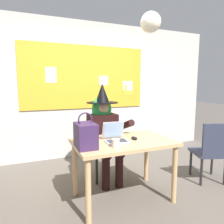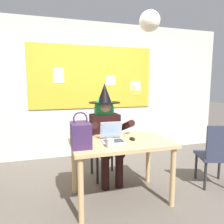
{
  "view_description": "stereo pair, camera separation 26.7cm",
  "coord_description": "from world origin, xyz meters",
  "views": [
    {
      "loc": [
        -1.02,
        -2.16,
        1.4
      ],
      "look_at": [
        -0.02,
        0.3,
        1.05
      ],
      "focal_mm": 32.46,
      "sensor_mm": 36.0,
      "label": 1
    },
    {
      "loc": [
        -0.77,
        -2.24,
        1.4
      ],
      "look_at": [
        -0.02,
        0.3,
        1.05
      ],
      "focal_mm": 32.46,
      "sensor_mm": 36.0,
      "label": 2
    }
  ],
  "objects": [
    {
      "name": "person_costumed",
      "position": [
        -0.03,
        0.59,
        0.79
      ],
      "size": [
        0.6,
        0.7,
        1.43
      ],
      "rotation": [
        0.0,
        0.0,
        -1.55
      ],
      "color": "black",
      "rests_on": "ground"
    },
    {
      "name": "laptop",
      "position": [
        -0.1,
        -0.01,
        0.79
      ],
      "size": [
        0.28,
        0.29,
        0.22
      ],
      "rotation": [
        0.0,
        0.0,
        -0.06
      ],
      "color": "#B7B7BC",
      "rests_on": "desk_main"
    },
    {
      "name": "handbag",
      "position": [
        -0.49,
        -0.12,
        0.88
      ],
      "size": [
        0.2,
        0.3,
        0.38
      ],
      "rotation": [
        0.0,
        0.0,
        0.25
      ],
      "color": "#38234C",
      "rests_on": "desk_main"
    },
    {
      "name": "coffee_mug",
      "position": [
        -0.2,
        -0.24,
        0.79
      ],
      "size": [
        0.08,
        0.08,
        0.09
      ],
      "primitive_type": "cylinder",
      "color": "silver",
      "rests_on": "desk_main"
    },
    {
      "name": "computer_mouse",
      "position": [
        0.14,
        -0.03,
        0.76
      ],
      "size": [
        0.07,
        0.11,
        0.03
      ],
      "primitive_type": "ellipsoid",
      "rotation": [
        0.0,
        0.0,
        0.08
      ],
      "color": "black",
      "rests_on": "desk_main"
    },
    {
      "name": "wall_back_bulletin",
      "position": [
        0.0,
        1.74,
        1.32
      ],
      "size": [
        5.62,
        1.95,
        2.6
      ],
      "color": "beige",
      "rests_on": "ground"
    },
    {
      "name": "chair_at_desk",
      "position": [
        -0.04,
        0.71,
        0.5
      ],
      "size": [
        0.44,
        0.44,
        0.9
      ],
      "rotation": [
        0.0,
        0.0,
        -1.52
      ],
      "color": "black",
      "rests_on": "ground"
    },
    {
      "name": "ground_plane",
      "position": [
        0.0,
        0.0,
        0.0
      ],
      "size": [
        24.0,
        24.0,
        0.0
      ],
      "primitive_type": "plane",
      "color": "#5B544C"
    },
    {
      "name": "chair_extra_corner",
      "position": [
        1.34,
        -0.11,
        0.49
      ],
      "size": [
        0.53,
        0.53,
        0.88
      ],
      "rotation": [
        0.0,
        0.0,
        1.24
      ],
      "color": "#2D3347",
      "rests_on": "ground"
    },
    {
      "name": "desk_main",
      "position": [
        -0.01,
        -0.02,
        0.64
      ],
      "size": [
        1.18,
        0.75,
        0.74
      ],
      "rotation": [
        0.0,
        0.0,
        0.01
      ],
      "color": "tan",
      "rests_on": "ground"
    }
  ]
}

